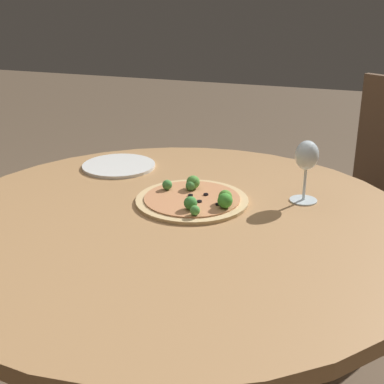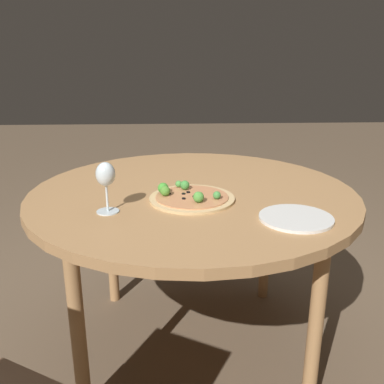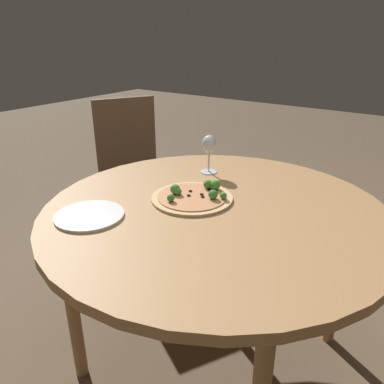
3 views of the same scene
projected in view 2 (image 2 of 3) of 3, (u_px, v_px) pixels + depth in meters
ground_plane at (193, 346)px, 1.89m from camera, size 12.00×12.00×0.00m
dining_table at (193, 204)px, 1.68m from camera, size 1.26×1.26×0.72m
pizza at (190, 197)px, 1.56m from camera, size 0.31×0.31×0.05m
wine_glass at (106, 177)px, 1.40m from camera, size 0.08×0.08×0.17m
plate_near at (296, 218)px, 1.38m from camera, size 0.24×0.24×0.01m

